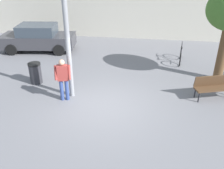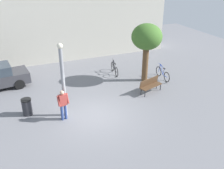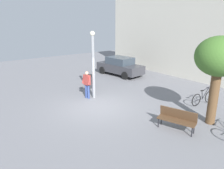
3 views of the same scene
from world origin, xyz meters
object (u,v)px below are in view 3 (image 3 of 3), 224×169
at_px(plaza_tree, 219,59).
at_px(lamppost, 93,63).
at_px(park_bench, 177,118).
at_px(bicycle_black, 203,98).
at_px(parked_car_charcoal, 120,66).
at_px(trash_bin, 90,81).
at_px(person_by_lamppost, 87,83).

bearing_deg(plaza_tree, lamppost, -158.56).
height_order(park_bench, plaza_tree, plaza_tree).
height_order(lamppost, plaza_tree, lamppost).
xyz_separation_m(park_bench, plaza_tree, (0.57, 1.75, 2.45)).
bearing_deg(park_bench, bicycle_black, 103.89).
height_order(bicycle_black, parked_car_charcoal, parked_car_charcoal).
xyz_separation_m(park_bench, parked_car_charcoal, (-9.02, 4.28, 0.23)).
bearing_deg(bicycle_black, lamppost, -137.26).
height_order(plaza_tree, bicycle_black, plaza_tree).
distance_m(lamppost, park_bench, 5.81).
bearing_deg(parked_car_charcoal, trash_bin, -68.62).
distance_m(person_by_lamppost, park_bench, 5.82).
relative_size(lamppost, person_by_lamppost, 2.39).
distance_m(lamppost, person_by_lamppost, 1.26).
distance_m(parked_car_charcoal, trash_bin, 4.38).
xyz_separation_m(person_by_lamppost, plaza_tree, (6.29, 2.77, 2.03)).
bearing_deg(trash_bin, lamppost, -24.48).
distance_m(lamppost, parked_car_charcoal, 6.18).
bearing_deg(lamppost, park_bench, 6.65).
relative_size(plaza_tree, parked_car_charcoal, 0.90).
bearing_deg(person_by_lamppost, bicycle_black, 44.03).
distance_m(plaza_tree, parked_car_charcoal, 10.16).
height_order(lamppost, parked_car_charcoal, lamppost).
height_order(lamppost, park_bench, lamppost).
height_order(park_bench, trash_bin, trash_bin).
relative_size(park_bench, bicycle_black, 0.93).
height_order(plaza_tree, parked_car_charcoal, plaza_tree).
bearing_deg(person_by_lamppost, park_bench, 10.03).
relative_size(park_bench, trash_bin, 1.80).
distance_m(bicycle_black, trash_bin, 7.37).
relative_size(bicycle_black, parked_car_charcoal, 0.41).
relative_size(person_by_lamppost, plaza_tree, 0.42).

